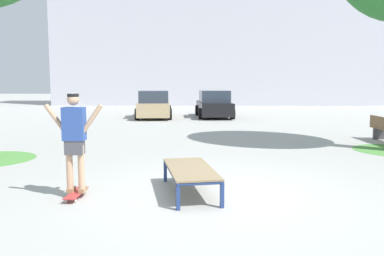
# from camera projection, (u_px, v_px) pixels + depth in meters

# --- Properties ---
(ground_plane) EXTENTS (120.00, 120.00, 0.00)m
(ground_plane) POSITION_uv_depth(u_px,v_px,m) (219.00, 193.00, 7.23)
(ground_plane) COLOR #A8A8A3
(building_facade) EXTENTS (30.20, 4.00, 11.98)m
(building_facade) POSITION_uv_depth(u_px,v_px,m) (231.00, 35.00, 34.67)
(building_facade) COLOR silver
(building_facade) RESTS_ON ground
(skate_box) EXTENTS (1.11, 2.01, 0.46)m
(skate_box) POSITION_uv_depth(u_px,v_px,m) (190.00, 170.00, 7.17)
(skate_box) COLOR navy
(skate_box) RESTS_ON ground
(skateboard) EXTENTS (0.21, 0.80, 0.09)m
(skateboard) POSITION_uv_depth(u_px,v_px,m) (76.00, 193.00, 6.92)
(skateboard) COLOR #B23333
(skateboard) RESTS_ON ground
(skater) EXTENTS (1.00, 0.28, 1.69)m
(skater) POSITION_uv_depth(u_px,v_px,m) (74.00, 136.00, 6.81)
(skater) COLOR tan
(skater) RESTS_ON skateboard
(car_tan) EXTENTS (2.19, 4.33, 1.50)m
(car_tan) POSITION_uv_depth(u_px,v_px,m) (154.00, 105.00, 22.24)
(car_tan) COLOR tan
(car_tan) RESTS_ON ground
(car_black) EXTENTS (2.16, 4.32, 1.50)m
(car_black) POSITION_uv_depth(u_px,v_px,m) (214.00, 105.00, 22.62)
(car_black) COLOR black
(car_black) RESTS_ON ground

